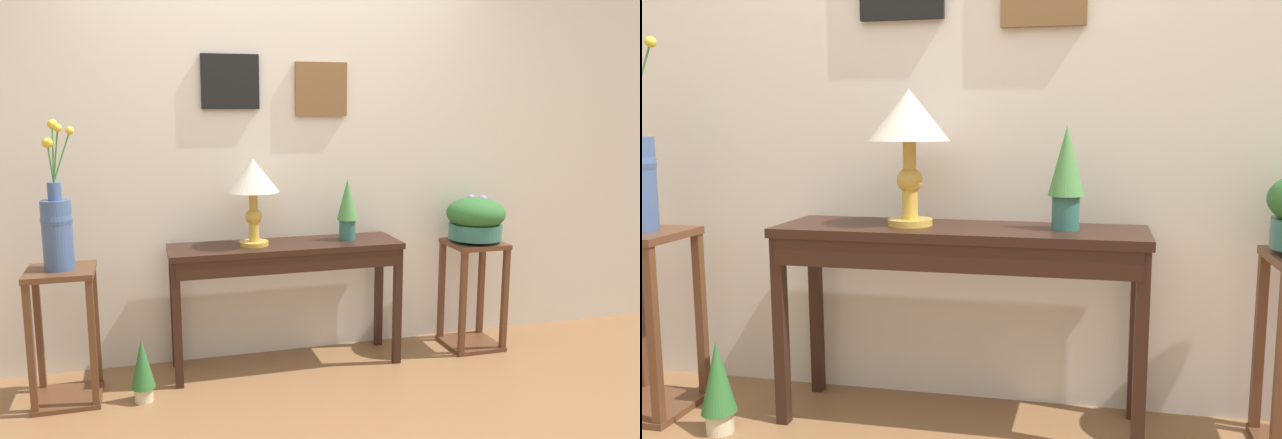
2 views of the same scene
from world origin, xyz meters
TOP-DOWN VIEW (x-y plane):
  - back_wall_with_art at (-0.00, 1.35)m, footprint 9.00×0.13m
  - console_table at (-0.01, 1.04)m, footprint 1.38×0.38m
  - table_lamp at (-0.20, 1.07)m, footprint 0.30×0.30m
  - potted_plant_on_console at (0.38, 1.08)m, footprint 0.13×0.13m
  - pedestal_stand_left at (-1.25, 0.91)m, footprint 0.34×0.34m
  - potted_plant_floor at (-0.86, 0.79)m, footprint 0.13×0.13m

SIDE VIEW (x-z plane):
  - potted_plant_floor at x=-0.86m, z-range 0.01..0.37m
  - pedestal_stand_left at x=-1.25m, z-range 0.00..0.73m
  - console_table at x=-0.01m, z-range 0.28..1.04m
  - potted_plant_on_console at x=0.38m, z-range 0.78..1.16m
  - table_lamp at x=-0.20m, z-range 0.89..1.40m
  - back_wall_with_art at x=0.00m, z-range 0.00..2.80m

